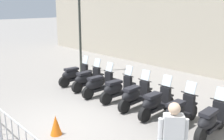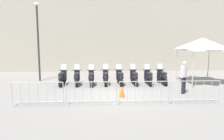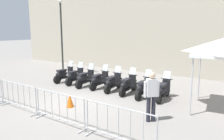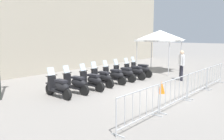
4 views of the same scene
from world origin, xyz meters
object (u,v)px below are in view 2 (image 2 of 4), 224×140
motorcycle_6 (149,78)px  motorcycle_7 (162,77)px  motorcycle_4 (120,78)px  barrier_segment_0 (38,94)px  motorcycle_3 (106,78)px  traffic_cone (122,92)px  canopy_tent (203,44)px  motorcycle_5 (134,77)px  barrier_segment_2 (144,93)px  barrier_segment_1 (91,94)px  motorcycle_1 (77,78)px  street_lamp (38,34)px  officer_near_row_end (184,75)px  barrier_segment_3 (195,92)px  motorcycle_0 (62,78)px  motorcycle_2 (91,78)px

motorcycle_6 → motorcycle_7: 0.91m
motorcycle_4 → motorcycle_7: size_ratio=1.00×
motorcycle_4 → barrier_segment_0: 5.80m
motorcycle_3 → motorcycle_7: 3.58m
traffic_cone → canopy_tent: bearing=24.8°
motorcycle_5 → barrier_segment_2: 4.26m
motorcycle_3 → motorcycle_5: 1.79m
motorcycle_6 → barrier_segment_1: (-3.76, -3.85, 0.07)m
barrier_segment_2 → motorcycle_1: bearing=123.2°
motorcycle_4 → motorcycle_1: bearing=174.6°
street_lamp → officer_near_row_end: 9.64m
motorcycle_1 → motorcycle_6: size_ratio=1.00×
street_lamp → motorcycle_3: bearing=-24.3°
barrier_segment_1 → canopy_tent: 8.35m
street_lamp → canopy_tent: bearing=-13.0°
barrier_segment_0 → barrier_segment_2: (4.63, -0.42, 0.00)m
street_lamp → barrier_segment_3: bearing=-40.1°
street_lamp → traffic_cone: 7.47m
motorcycle_1 → barrier_segment_2: (2.99, -4.56, 0.07)m
motorcycle_0 → barrier_segment_3: bearing=-38.1°
barrier_segment_3 → traffic_cone: (-3.05, 1.61, -0.25)m
barrier_segment_0 → officer_near_row_end: (7.25, 1.21, 0.45)m
motorcycle_3 → barrier_segment_1: bearing=-104.7°
canopy_tent → barrier_segment_2: bearing=-140.7°
motorcycle_0 → motorcycle_5: 4.47m
motorcycle_4 → barrier_segment_3: size_ratio=0.77×
motorcycle_2 → barrier_segment_2: size_ratio=0.77×
barrier_segment_3 → street_lamp: street_lamp is taller
motorcycle_7 → motorcycle_0: bearing=175.0°
motorcycle_0 → officer_near_row_end: bearing=-24.8°
officer_near_row_end → motorcycle_1: bearing=152.4°
motorcycle_2 → motorcycle_6: size_ratio=1.00×
motorcycle_6 → barrier_segment_3: bearing=-78.5°
traffic_cone → barrier_segment_0: bearing=-166.0°
motorcycle_1 → barrier_segment_3: 7.14m
barrier_segment_1 → barrier_segment_0: bearing=174.8°
canopy_tent → officer_near_row_end: bearing=-133.8°
motorcycle_0 → motorcycle_2: 1.80m
motorcycle_6 → canopy_tent: 3.99m
motorcycle_3 → barrier_segment_0: 5.27m
barrier_segment_2 → officer_near_row_end: (2.62, 1.64, 0.45)m
barrier_segment_0 → motorcycle_6: bearing=30.9°
motorcycle_3 → barrier_segment_3: bearing=-52.7°
motorcycle_7 → barrier_segment_3: motorcycle_7 is taller
motorcycle_0 → motorcycle_1: size_ratio=1.00×
motorcycle_6 → motorcycle_1: bearing=173.6°
barrier_segment_0 → barrier_segment_3: (6.95, -0.63, 0.00)m
officer_near_row_end → canopy_tent: bearing=46.2°
motorcycle_7 → officer_near_row_end: 2.53m
barrier_segment_3 → officer_near_row_end: 1.93m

